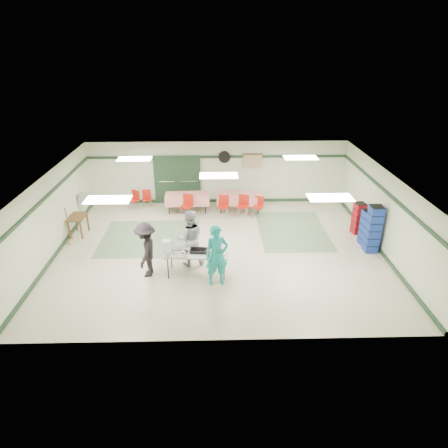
{
  "coord_description": "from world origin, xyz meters",
  "views": [
    {
      "loc": [
        -0.15,
        -12.03,
        6.6
      ],
      "look_at": [
        0.16,
        -0.3,
        1.13
      ],
      "focal_mm": 32.0,
      "sensor_mm": 36.0,
      "label": 1
    }
  ],
  "objects_px": {
    "dining_table_b": "(187,199)",
    "broom": "(69,225)",
    "chair_b": "(223,204)",
    "office_printer": "(86,198)",
    "crate_stack_blue_a": "(373,229)",
    "chair_loose_b": "(135,198)",
    "serving_table": "(197,253)",
    "chair_c": "(259,204)",
    "volunteer_grey": "(190,238)",
    "dining_table_a": "(240,198)",
    "volunteer_teal": "(217,256)",
    "crate_stack_blue_b": "(367,228)",
    "volunteer_dark": "(146,250)",
    "chair_a": "(243,204)",
    "crate_stack_red": "(358,218)",
    "printer_table": "(77,219)",
    "chair_d": "(187,203)",
    "chair_loose_a": "(147,197)"
  },
  "relations": [
    {
      "from": "serving_table",
      "to": "chair_loose_b",
      "type": "xyz_separation_m",
      "value": [
        -2.81,
        5.21,
        -0.21
      ]
    },
    {
      "from": "chair_a",
      "to": "chair_loose_b",
      "type": "relative_size",
      "value": 1.08
    },
    {
      "from": "chair_a",
      "to": "chair_loose_b",
      "type": "bearing_deg",
      "value": -177.04
    },
    {
      "from": "serving_table",
      "to": "crate_stack_blue_b",
      "type": "height_order",
      "value": "crate_stack_blue_b"
    },
    {
      "from": "dining_table_b",
      "to": "chair_a",
      "type": "distance_m",
      "value": 2.36
    },
    {
      "from": "serving_table",
      "to": "chair_c",
      "type": "distance_m",
      "value": 4.96
    },
    {
      "from": "crate_stack_red",
      "to": "chair_b",
      "type": "bearing_deg",
      "value": 161.26
    },
    {
      "from": "volunteer_dark",
      "to": "crate_stack_blue_b",
      "type": "xyz_separation_m",
      "value": [
        7.36,
        1.82,
        -0.22
      ]
    },
    {
      "from": "chair_c",
      "to": "chair_loose_b",
      "type": "distance_m",
      "value": 5.21
    },
    {
      "from": "chair_b",
      "to": "broom",
      "type": "xyz_separation_m",
      "value": [
        -5.45,
        -2.22,
        0.17
      ]
    },
    {
      "from": "volunteer_dark",
      "to": "broom",
      "type": "relative_size",
      "value": 1.26
    },
    {
      "from": "serving_table",
      "to": "chair_a",
      "type": "relative_size",
      "value": 2.22
    },
    {
      "from": "printer_table",
      "to": "office_printer",
      "type": "relative_size",
      "value": 1.89
    },
    {
      "from": "office_printer",
      "to": "chair_c",
      "type": "bearing_deg",
      "value": 4.55
    },
    {
      "from": "serving_table",
      "to": "crate_stack_blue_b",
      "type": "distance_m",
      "value": 6.12
    },
    {
      "from": "chair_a",
      "to": "crate_stack_blue_a",
      "type": "height_order",
      "value": "crate_stack_blue_a"
    },
    {
      "from": "printer_table",
      "to": "chair_b",
      "type": "bearing_deg",
      "value": 18.86
    },
    {
      "from": "volunteer_grey",
      "to": "dining_table_a",
      "type": "height_order",
      "value": "volunteer_grey"
    },
    {
      "from": "chair_b",
      "to": "crate_stack_red",
      "type": "xyz_separation_m",
      "value": [
        4.93,
        -1.67,
        0.05
      ]
    },
    {
      "from": "crate_stack_red",
      "to": "printer_table",
      "type": "bearing_deg",
      "value": 179.27
    },
    {
      "from": "dining_table_a",
      "to": "chair_a",
      "type": "relative_size",
      "value": 2.18
    },
    {
      "from": "dining_table_b",
      "to": "broom",
      "type": "height_order",
      "value": "broom"
    },
    {
      "from": "volunteer_grey",
      "to": "chair_loose_a",
      "type": "xyz_separation_m",
      "value": [
        -2.09,
        4.8,
        -0.45
      ]
    },
    {
      "from": "dining_table_a",
      "to": "crate_stack_blue_b",
      "type": "relative_size",
      "value": 1.52
    },
    {
      "from": "chair_d",
      "to": "serving_table",
      "type": "bearing_deg",
      "value": -63.01
    },
    {
      "from": "volunteer_teal",
      "to": "office_printer",
      "type": "relative_size",
      "value": 3.92
    },
    {
      "from": "serving_table",
      "to": "chair_b",
      "type": "bearing_deg",
      "value": 81.97
    },
    {
      "from": "dining_table_a",
      "to": "chair_c",
      "type": "bearing_deg",
      "value": -33.6
    },
    {
      "from": "printer_table",
      "to": "office_printer",
      "type": "height_order",
      "value": "office_printer"
    },
    {
      "from": "dining_table_b",
      "to": "chair_a",
      "type": "bearing_deg",
      "value": -15.63
    },
    {
      "from": "chair_c",
      "to": "volunteer_teal",
      "type": "bearing_deg",
      "value": -89.21
    },
    {
      "from": "crate_stack_red",
      "to": "office_printer",
      "type": "relative_size",
      "value": 2.52
    },
    {
      "from": "crate_stack_blue_b",
      "to": "crate_stack_red",
      "type": "bearing_deg",
      "value": 90.0
    },
    {
      "from": "chair_b",
      "to": "office_printer",
      "type": "bearing_deg",
      "value": -168.23
    },
    {
      "from": "crate_stack_blue_a",
      "to": "chair_loose_b",
      "type": "bearing_deg",
      "value": 155.74
    },
    {
      "from": "volunteer_teal",
      "to": "broom",
      "type": "bearing_deg",
      "value": 138.18
    },
    {
      "from": "volunteer_teal",
      "to": "chair_c",
      "type": "distance_m",
      "value": 5.22
    },
    {
      "from": "serving_table",
      "to": "chair_d",
      "type": "distance_m",
      "value": 4.42
    },
    {
      "from": "volunteer_grey",
      "to": "crate_stack_red",
      "type": "bearing_deg",
      "value": -170.6
    },
    {
      "from": "chair_b",
      "to": "chair_d",
      "type": "height_order",
      "value": "chair_d"
    },
    {
      "from": "volunteer_teal",
      "to": "crate_stack_blue_b",
      "type": "bearing_deg",
      "value": 10.03
    },
    {
      "from": "serving_table",
      "to": "broom",
      "type": "distance_m",
      "value": 5.02
    },
    {
      "from": "chair_b",
      "to": "dining_table_b",
      "type": "bearing_deg",
      "value": 168.54
    },
    {
      "from": "dining_table_a",
      "to": "chair_c",
      "type": "height_order",
      "value": "chair_c"
    },
    {
      "from": "chair_d",
      "to": "crate_stack_red",
      "type": "height_order",
      "value": "crate_stack_red"
    },
    {
      "from": "crate_stack_blue_a",
      "to": "chair_c",
      "type": "bearing_deg",
      "value": 138.91
    },
    {
      "from": "dining_table_a",
      "to": "volunteer_dark",
      "type": "bearing_deg",
      "value": -117.07
    },
    {
      "from": "chair_c",
      "to": "crate_stack_blue_b",
      "type": "xyz_separation_m",
      "value": [
        3.51,
        -2.55,
        0.14
      ]
    },
    {
      "from": "printer_table",
      "to": "serving_table",
      "type": "bearing_deg",
      "value": -29.69
    },
    {
      "from": "volunteer_grey",
      "to": "office_printer",
      "type": "bearing_deg",
      "value": -49.4
    }
  ]
}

